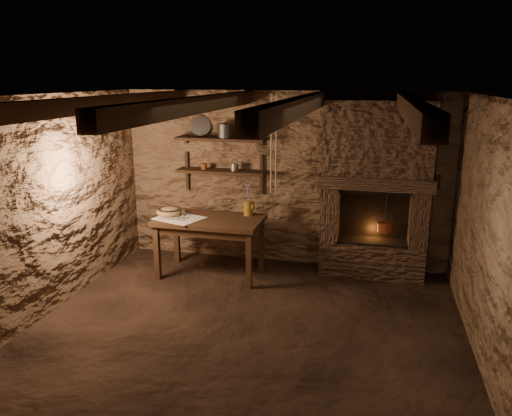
% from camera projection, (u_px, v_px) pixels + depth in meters
% --- Properties ---
extents(floor, '(4.50, 4.50, 0.00)m').
position_uv_depth(floor, '(248.00, 325.00, 5.34)').
color(floor, black).
rests_on(floor, ground).
extents(back_wall, '(4.50, 0.04, 2.40)m').
position_uv_depth(back_wall, '(283.00, 179.00, 6.91)').
color(back_wall, '#513826').
rests_on(back_wall, floor).
extents(front_wall, '(4.50, 0.04, 2.40)m').
position_uv_depth(front_wall, '(170.00, 301.00, 3.15)').
color(front_wall, '#513826').
rests_on(front_wall, floor).
extents(left_wall, '(0.04, 4.00, 2.40)m').
position_uv_depth(left_wall, '(52.00, 205.00, 5.53)').
color(left_wall, '#513826').
rests_on(left_wall, floor).
extents(right_wall, '(0.04, 4.00, 2.40)m').
position_uv_depth(right_wall, '(487.00, 233.00, 4.53)').
color(right_wall, '#513826').
rests_on(right_wall, floor).
extents(ceiling, '(4.50, 4.00, 0.04)m').
position_uv_depth(ceiling, '(247.00, 96.00, 4.73)').
color(ceiling, black).
rests_on(ceiling, back_wall).
extents(beam_far_left, '(0.14, 3.95, 0.16)m').
position_uv_depth(beam_far_left, '(105.00, 103.00, 5.08)').
color(beam_far_left, black).
rests_on(beam_far_left, ceiling).
extents(beam_mid_left, '(0.14, 3.95, 0.16)m').
position_uv_depth(beam_mid_left, '(198.00, 105.00, 4.86)').
color(beam_mid_left, black).
rests_on(beam_mid_left, ceiling).
extents(beam_mid_right, '(0.14, 3.95, 0.16)m').
position_uv_depth(beam_mid_right, '(299.00, 106.00, 4.64)').
color(beam_mid_right, black).
rests_on(beam_mid_right, ceiling).
extents(beam_far_right, '(0.14, 3.95, 0.16)m').
position_uv_depth(beam_far_right, '(411.00, 107.00, 4.42)').
color(beam_far_right, black).
rests_on(beam_far_right, ceiling).
extents(shelf_lower, '(1.25, 0.30, 0.04)m').
position_uv_depth(shelf_lower, '(221.00, 171.00, 6.93)').
color(shelf_lower, black).
rests_on(shelf_lower, back_wall).
extents(shelf_upper, '(1.25, 0.30, 0.04)m').
position_uv_depth(shelf_upper, '(220.00, 139.00, 6.81)').
color(shelf_upper, black).
rests_on(shelf_upper, back_wall).
extents(hearth, '(1.43, 0.51, 2.30)m').
position_uv_depth(hearth, '(376.00, 185.00, 6.41)').
color(hearth, '#3B281D').
rests_on(hearth, floor).
extents(work_table, '(1.39, 0.81, 0.78)m').
position_uv_depth(work_table, '(210.00, 244.00, 6.61)').
color(work_table, '#362113').
rests_on(work_table, floor).
extents(linen_cloth, '(0.70, 0.64, 0.01)m').
position_uv_depth(linen_cloth, '(180.00, 218.00, 6.50)').
color(linen_cloth, silver).
rests_on(linen_cloth, work_table).
extents(pewter_cutlery_row, '(0.51, 0.34, 0.01)m').
position_uv_depth(pewter_cutlery_row, '(179.00, 218.00, 6.48)').
color(pewter_cutlery_row, gray).
rests_on(pewter_cutlery_row, linen_cloth).
extents(drinking_glasses, '(0.18, 0.06, 0.07)m').
position_uv_depth(drinking_glasses, '(184.00, 213.00, 6.59)').
color(drinking_glasses, silver).
rests_on(drinking_glasses, linen_cloth).
extents(stoneware_jug, '(0.15, 0.15, 0.45)m').
position_uv_depth(stoneware_jug, '(249.00, 201.00, 6.60)').
color(stoneware_jug, olive).
rests_on(stoneware_jug, work_table).
extents(wooden_bowl, '(0.42, 0.42, 0.12)m').
position_uv_depth(wooden_bowl, '(170.00, 212.00, 6.66)').
color(wooden_bowl, olive).
rests_on(wooden_bowl, work_table).
extents(iron_stockpot, '(0.30, 0.30, 0.17)m').
position_uv_depth(iron_stockpot, '(226.00, 131.00, 6.77)').
color(iron_stockpot, '#2A2825').
rests_on(iron_stockpot, shelf_upper).
extents(tin_pan, '(0.31, 0.22, 0.28)m').
position_uv_depth(tin_pan, '(200.00, 126.00, 6.94)').
color(tin_pan, gray).
rests_on(tin_pan, shelf_upper).
extents(small_kettle, '(0.15, 0.11, 0.15)m').
position_uv_depth(small_kettle, '(235.00, 167.00, 6.87)').
color(small_kettle, gray).
rests_on(small_kettle, shelf_lower).
extents(rusty_tin, '(0.09, 0.09, 0.08)m').
position_uv_depth(rusty_tin, '(204.00, 166.00, 6.97)').
color(rusty_tin, '#592811').
rests_on(rusty_tin, shelf_lower).
extents(red_pot, '(0.20, 0.20, 0.54)m').
position_uv_depth(red_pot, '(385.00, 226.00, 6.47)').
color(red_pot, maroon).
rests_on(red_pot, hearth).
extents(hanging_ropes, '(0.08, 0.08, 1.20)m').
position_uv_depth(hanging_ropes, '(274.00, 145.00, 5.86)').
color(hanging_ropes, tan).
rests_on(hanging_ropes, ceiling).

